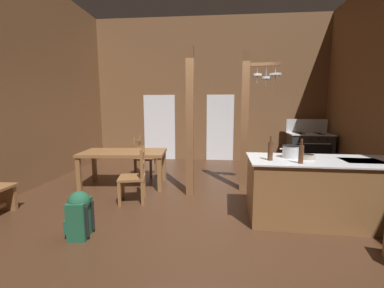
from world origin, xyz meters
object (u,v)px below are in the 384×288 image
ladderback_chair_by_post (143,157)px  dining_table (124,155)px  stove_range (309,149)px  bottle_tall_on_counter (301,154)px  backpack (79,213)px  stockpot_on_counter (291,152)px  mixing_bowl_on_counter (308,157)px  ladderback_chair_near_window (135,176)px  kitchen_island (324,190)px  bottle_short_on_counter (270,151)px

ladderback_chair_by_post → dining_table: bearing=-101.5°
stove_range → dining_table: bearing=-153.6°
stove_range → bottle_tall_on_counter: bearing=-111.6°
stove_range → backpack: (-4.36, -4.37, -0.17)m
ladderback_chair_by_post → stockpot_on_counter: bearing=-36.4°
ladderback_chair_by_post → mixing_bowl_on_counter: mixing_bowl_on_counter is taller
ladderback_chair_near_window → backpack: (-0.32, -1.25, -0.14)m
ladderback_chair_near_window → kitchen_island: bearing=-9.2°
kitchen_island → dining_table: kitchen_island is taller
stockpot_on_counter → dining_table: bearing=157.3°
stockpot_on_counter → bottle_tall_on_counter: size_ratio=0.94×
dining_table → ladderback_chair_by_post: 0.87m
bottle_short_on_counter → stockpot_on_counter: bearing=31.3°
kitchen_island → mixing_bowl_on_counter: (-0.24, 0.02, 0.49)m
ladderback_chair_near_window → ladderback_chair_by_post: (-0.34, 1.70, 0.00)m
stove_range → ladderback_chair_near_window: bearing=-142.4°
ladderback_chair_near_window → stockpot_on_counter: bearing=-8.9°
kitchen_island → mixing_bowl_on_counter: size_ratio=11.78×
ladderback_chair_by_post → backpack: bearing=-89.6°
mixing_bowl_on_counter → bottle_short_on_counter: (-0.56, -0.13, 0.10)m
mixing_bowl_on_counter → stove_range: bearing=69.6°
stove_range → ladderback_chair_by_post: 4.61m
ladderback_chair_by_post → kitchen_island: bearing=-33.5°
mixing_bowl_on_counter → bottle_tall_on_counter: (-0.21, -0.31, 0.10)m
stove_range → stockpot_on_counter: stove_range is taller
ladderback_chair_near_window → backpack: ladderback_chair_near_window is taller
kitchen_island → dining_table: bearing=158.8°
stove_range → kitchen_island: bearing=-106.8°
bottle_short_on_counter → kitchen_island: bearing=8.1°
kitchen_island → mixing_bowl_on_counter: 0.54m
kitchen_island → bottle_short_on_counter: bearing=-171.9°
kitchen_island → ladderback_chair_near_window: ladderback_chair_near_window is taller
kitchen_island → bottle_short_on_counter: 1.00m
ladderback_chair_near_window → mixing_bowl_on_counter: size_ratio=5.10×
kitchen_island → stove_range: bearing=73.2°
stockpot_on_counter → bottle_short_on_counter: size_ratio=0.91×
ladderback_chair_near_window → bottle_tall_on_counter: (2.51, -0.77, 0.58)m
kitchen_island → ladderback_chair_by_post: bearing=146.5°
stove_range → backpack: 6.18m
dining_table → kitchen_island: bearing=-21.2°
mixing_bowl_on_counter → bottle_short_on_counter: size_ratio=0.55×
ladderback_chair_near_window → stockpot_on_counter: 2.58m
kitchen_island → stove_range: 3.76m
stockpot_on_counter → bottle_short_on_counter: 0.40m
backpack → mixing_bowl_on_counter: (3.03, 0.79, 0.62)m
dining_table → bottle_tall_on_counter: 3.45m
ladderback_chair_near_window → dining_table: bearing=120.5°
dining_table → bottle_short_on_counter: size_ratio=5.20×
kitchen_island → bottle_tall_on_counter: 0.79m
stove_range → bottle_tall_on_counter: size_ratio=4.01×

